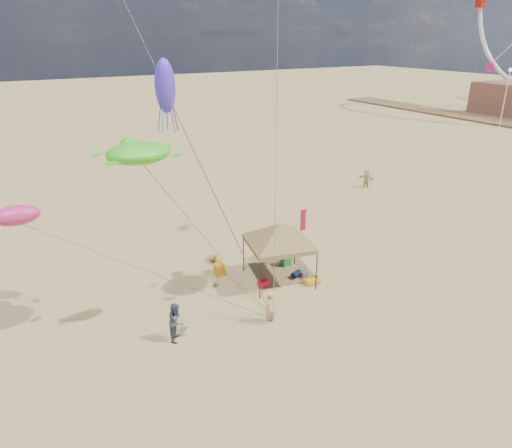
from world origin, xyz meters
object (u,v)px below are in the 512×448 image
object	(u,v)px
person_near_b	(176,321)
beach_cart	(312,280)
cooler_blue	(282,251)
person_far_c	(366,179)
person_near_a	(269,308)
feather_flag	(303,223)
chair_yellow	(219,270)
canopy_tent	(279,226)
cooler_red	(263,284)
person_near_c	(277,245)
chair_green	(285,260)
lamp_north	(507,88)

from	to	relation	value
person_near_b	beach_cart	bearing A→B (deg)	-47.53
cooler_blue	person_far_c	distance (m)	15.65
person_near_a	cooler_blue	bearing A→B (deg)	-164.51
feather_flag	chair_yellow	distance (m)	6.22
canopy_tent	beach_cart	distance (m)	3.60
chair_yellow	person_far_c	bearing A→B (deg)	23.58
cooler_red	person_near_c	size ratio (longest dim) A/B	0.28
cooler_red	cooler_blue	bearing A→B (deg)	42.96
chair_green	canopy_tent	bearing A→B (deg)	-135.88
feather_flag	person_near_b	bearing A→B (deg)	-154.77
cooler_blue	chair_yellow	size ratio (longest dim) A/B	0.77
person_near_c	canopy_tent	bearing A→B (deg)	50.85
canopy_tent	chair_green	xyz separation A→B (m)	(1.33, 1.29, -2.91)
chair_yellow	person_near_c	world-z (taller)	person_near_c
canopy_tent	feather_flag	distance (m)	4.50
feather_flag	person_near_a	bearing A→B (deg)	-136.06
feather_flag	person_near_c	xyz separation A→B (m)	(-2.10, -0.37, -0.90)
cooler_red	beach_cart	distance (m)	2.75
chair_yellow	beach_cart	bearing A→B (deg)	-40.62
person_near_b	person_near_c	xyz separation A→B (m)	(8.16, 4.47, 0.04)
feather_flag	cooler_blue	distance (m)	2.16
cooler_blue	person_near_c	size ratio (longest dim) A/B	0.28
chair_green	person_far_c	world-z (taller)	person_far_c
person_far_c	cooler_blue	bearing A→B (deg)	-83.32
cooler_red	person_near_c	distance (m)	3.56
cooler_red	beach_cart	bearing A→B (deg)	-22.46
person_near_b	person_far_c	xyz separation A→B (m)	(22.63, 12.42, -0.08)
feather_flag	chair_green	distance (m)	2.87
chair_green	lamp_north	size ratio (longest dim) A/B	0.08
person_near_c	person_near_b	bearing A→B (deg)	20.32
feather_flag	lamp_north	bearing A→B (deg)	21.63
beach_cart	cooler_red	bearing A→B (deg)	157.54
cooler_red	lamp_north	bearing A→B (deg)	22.55
person_near_c	person_near_a	bearing A→B (deg)	45.77
beach_cart	person_far_c	distance (m)	18.41
cooler_blue	lamp_north	size ratio (longest dim) A/B	0.07
person_near_c	chair_yellow	bearing A→B (deg)	-7.22
cooler_red	lamp_north	distance (m)	59.04
person_near_b	feather_flag	bearing A→B (deg)	-28.95
canopy_tent	cooler_blue	distance (m)	4.57
feather_flag	person_near_c	distance (m)	2.32
beach_cart	lamp_north	xyz separation A→B (m)	(51.77, 23.60, 5.32)
cooler_red	chair_yellow	size ratio (longest dim) A/B	0.77
cooler_blue	person_near_a	bearing A→B (deg)	-128.03
beach_cart	chair_yellow	bearing A→B (deg)	139.38
cooler_blue	chair_yellow	distance (m)	4.68
cooler_blue	beach_cart	size ratio (longest dim) A/B	0.60
cooler_red	cooler_blue	size ratio (longest dim) A/B	1.00
feather_flag	chair_green	size ratio (longest dim) A/B	3.92
cooler_blue	chair_green	bearing A→B (deg)	-116.39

